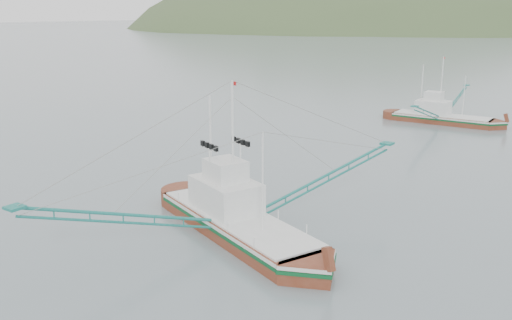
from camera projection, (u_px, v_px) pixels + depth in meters
The scene contains 4 objects.
ground at pixel (199, 231), 34.88m from camera, with size 1200.00×1200.00×0.00m, color slate.
main_boat at pixel (236, 202), 33.95m from camera, with size 13.92×23.56×9.93m.
bg_boat_far at pixel (441, 113), 68.06m from camera, with size 11.62×20.91×8.46m.
headland_left at pixel (336, 29), 419.44m from camera, with size 448.00×308.00×210.00m, color #3C5029.
Camera 1 is at (21.79, -24.54, 13.06)m, focal length 40.00 mm.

